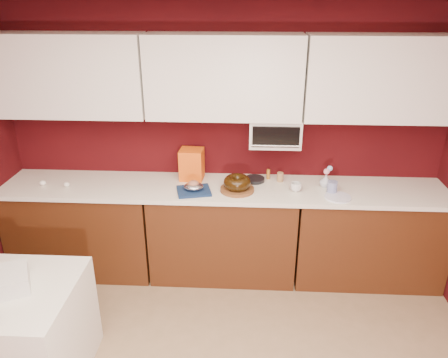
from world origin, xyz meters
The scene contains 30 objects.
wall_back centered at (0.00, 2.25, 1.25)m, with size 4.00×0.02×2.50m, color #3C080A.
base_cabinet_left centered at (-1.33, 1.94, 0.43)m, with size 1.31×0.58×0.86m, color #46210E.
base_cabinet_center centered at (0.00, 1.94, 0.43)m, with size 1.31×0.58×0.86m, color #46210E.
base_cabinet_right centered at (1.33, 1.94, 0.43)m, with size 1.31×0.58×0.86m, color #46210E.
countertop centered at (0.00, 1.94, 0.88)m, with size 4.00×0.62×0.04m, color white.
upper_cabinet_left centered at (-1.33, 2.08, 1.85)m, with size 1.31×0.33×0.70m, color white.
upper_cabinet_center centered at (0.00, 2.08, 1.85)m, with size 1.31×0.33×0.70m, color white.
upper_cabinet_right centered at (1.33, 2.08, 1.85)m, with size 1.31×0.33×0.70m, color white.
toaster_oven centered at (0.45, 2.10, 1.38)m, with size 0.45×0.30×0.25m, color white.
toaster_oven_door centered at (0.45, 1.94, 1.38)m, with size 0.40×0.02×0.18m, color black.
toaster_oven_handle centered at (0.45, 1.93, 1.30)m, with size 0.02×0.02×0.42m, color silver.
dining_table centered at (-1.40, 0.60, 0.38)m, with size 1.00×0.80×0.75m, color silver.
cake_base centered at (0.13, 1.86, 0.91)m, with size 0.30×0.30×0.03m, color brown.
bundt_cake centered at (0.13, 1.86, 0.98)m, with size 0.24×0.24×0.10m, color black.
navy_towel centered at (-0.25, 1.81, 0.91)m, with size 0.29×0.24×0.02m, color navy.
foil_ham_nest centered at (-0.25, 1.81, 0.96)m, with size 0.17×0.14×0.06m, color silver.
roasted_ham centered at (-0.25, 1.81, 0.98)m, with size 0.10×0.08×0.06m, color #A4654B.
pandoro_box centered at (-0.30, 2.11, 1.04)m, with size 0.21×0.19×0.29m, color red.
dark_pan centered at (0.28, 2.08, 0.92)m, with size 0.18×0.18×0.03m, color black.
coffee_mug centered at (0.64, 1.88, 0.95)m, with size 0.08×0.08×0.09m, color silver.
blue_jar centered at (0.95, 1.87, 0.95)m, with size 0.09×0.09×0.11m, color navy.
flower_vase centered at (0.92, 1.99, 0.96)m, with size 0.09×0.09×0.13m, color #B3BBCB.
flower_pink centered at (0.92, 1.99, 1.05)m, with size 0.05×0.05×0.05m, color pink.
flower_blue centered at (0.95, 2.01, 1.07)m, with size 0.05×0.05×0.05m, color #96BDF1.
china_plate centered at (0.99, 1.77, 0.91)m, with size 0.22×0.22×0.01m, color white.
amber_bottle centered at (0.41, 2.14, 0.95)m, with size 0.03×0.03×0.09m, color #9A5B1C.
paper_cup centered at (0.52, 2.09, 0.94)m, with size 0.06×0.06×0.09m, color #987045.
egg_left centered at (-1.63, 1.88, 0.92)m, with size 0.06×0.05×0.05m, color white.
egg_right centered at (-1.40, 1.86, 0.92)m, with size 0.06×0.04×0.04m, color silver.
newspaper_stack centered at (-1.35, 0.59, 0.81)m, with size 0.34×0.28×0.12m, color silver.
Camera 1 is at (0.20, -1.61, 2.53)m, focal length 35.00 mm.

